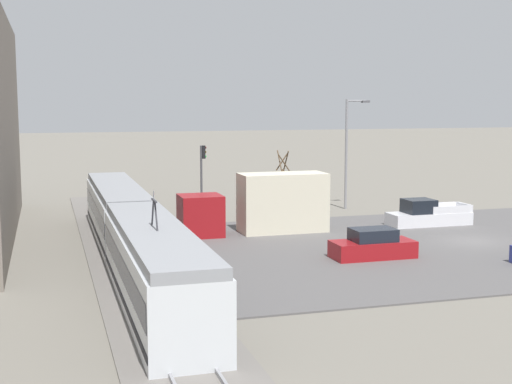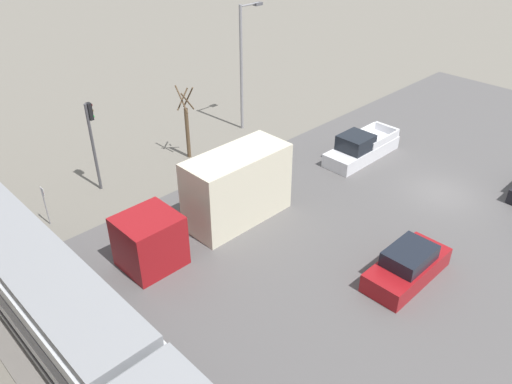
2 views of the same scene
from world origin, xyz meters
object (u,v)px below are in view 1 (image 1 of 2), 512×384
object	(u,v)px
pickup_truck	(427,215)
sedan_car_0	(373,246)
box_truck	(263,206)
no_parking_sign	(154,203)
light_rail_tram	(133,234)
traffic_light_pole	(202,171)
street_lamp_near_crossing	(349,146)
street_tree	(283,185)

from	to	relation	value
pickup_truck	sedan_car_0	distance (m)	11.40
box_truck	no_parking_sign	world-z (taller)	box_truck
light_rail_tram	sedan_car_0	world-z (taller)	light_rail_tram
traffic_light_pole	street_lamp_near_crossing	world-z (taller)	street_lamp_near_crossing
sedan_car_0	light_rail_tram	bearing A→B (deg)	-98.77
traffic_light_pole	sedan_car_0	bearing A→B (deg)	-160.93
no_parking_sign	street_tree	bearing A→B (deg)	-84.68
light_rail_tram	sedan_car_0	distance (m)	12.63
box_truck	street_lamp_near_crossing	bearing A→B (deg)	-48.96
box_truck	sedan_car_0	distance (m)	9.38
traffic_light_pole	no_parking_sign	bearing A→B (deg)	109.75
pickup_truck	no_parking_sign	world-z (taller)	no_parking_sign
light_rail_tram	pickup_truck	xyz separation A→B (m)	(6.24, -20.41, -0.91)
sedan_car_0	no_parking_sign	bearing A→B (deg)	-147.97
light_rail_tram	street_tree	world-z (taller)	street_tree
box_truck	traffic_light_pole	xyz separation A→B (m)	(7.78, 2.24, 1.56)
traffic_light_pole	street_tree	bearing A→B (deg)	-94.19
street_lamp_near_crossing	no_parking_sign	world-z (taller)	street_lamp_near_crossing
box_truck	no_parking_sign	size ratio (longest dim) A/B	4.30
traffic_light_pole	street_lamp_near_crossing	size ratio (longest dim) A/B	0.61
box_truck	street_tree	bearing A→B (deg)	-27.17
light_rail_tram	sedan_car_0	bearing A→B (deg)	-98.77
light_rail_tram	street_lamp_near_crossing	bearing A→B (deg)	-50.96
traffic_light_pole	no_parking_sign	xyz separation A→B (m)	(-1.35, 3.76, -2.02)
traffic_light_pole	street_lamp_near_crossing	xyz separation A→B (m)	(0.44, -11.68, 1.52)
street_tree	pickup_truck	bearing A→B (deg)	-135.75
pickup_truck	street_tree	size ratio (longest dim) A/B	1.19
box_truck	street_lamp_near_crossing	xyz separation A→B (m)	(8.22, -9.44, 3.08)
box_truck	sedan_car_0	bearing A→B (deg)	-158.31
street_tree	street_lamp_near_crossing	distance (m)	6.35
street_lamp_near_crossing	traffic_light_pole	bearing A→B (deg)	92.15
street_tree	light_rail_tram	bearing A→B (deg)	137.78
pickup_truck	street_tree	distance (m)	11.03
pickup_truck	no_parking_sign	distance (m)	18.74
sedan_car_0	street_lamp_near_crossing	world-z (taller)	street_lamp_near_crossing
light_rail_tram	traffic_light_pole	world-z (taller)	traffic_light_pole
box_truck	pickup_truck	size ratio (longest dim) A/B	1.67
pickup_truck	no_parking_sign	size ratio (longest dim) A/B	2.57
pickup_truck	street_lamp_near_crossing	distance (m)	9.84
light_rail_tram	street_tree	xyz separation A→B (m)	(14.08, -12.77, 0.50)
no_parking_sign	sedan_car_0	bearing A→B (deg)	-147.97
box_truck	street_tree	world-z (taller)	street_tree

